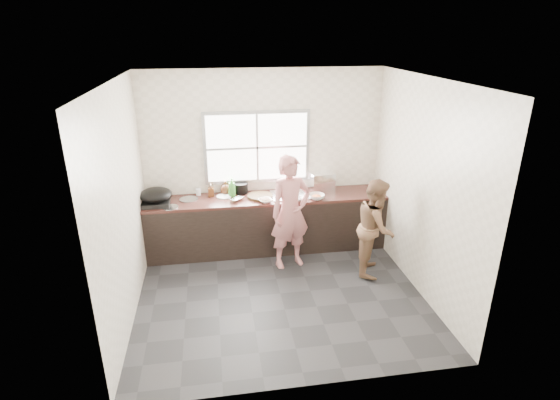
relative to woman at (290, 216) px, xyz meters
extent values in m
cube|color=#28282B|center=(-0.26, -0.74, -0.77)|extent=(3.60, 3.20, 0.01)
cube|color=silver|center=(-0.26, -0.74, 1.94)|extent=(3.60, 3.20, 0.01)
cube|color=silver|center=(-0.26, 0.87, 0.58)|extent=(3.60, 0.01, 2.70)
cube|color=silver|center=(-2.07, -0.74, 0.58)|extent=(0.01, 3.20, 2.70)
cube|color=beige|center=(1.54, -0.74, 0.58)|extent=(0.01, 3.20, 2.70)
cube|color=beige|center=(-0.26, -2.34, 0.58)|extent=(3.60, 0.01, 2.70)
cube|color=black|center=(-0.26, 0.55, -0.36)|extent=(3.60, 0.62, 0.82)
cube|color=#3B1D18|center=(-0.26, 0.55, 0.07)|extent=(3.60, 0.64, 0.04)
cube|color=silver|center=(0.09, 0.55, 0.10)|extent=(0.55, 0.45, 0.02)
cylinder|color=silver|center=(0.09, 0.75, 0.24)|extent=(0.02, 0.02, 0.30)
cube|color=#9EA0A5|center=(-0.36, 0.85, 0.78)|extent=(1.60, 0.05, 1.10)
cube|color=white|center=(-0.36, 0.83, 0.78)|extent=(1.50, 0.01, 1.00)
imported|color=#D27E7E|center=(0.00, 0.00, 0.00)|extent=(0.64, 0.51, 1.53)
imported|color=brown|center=(1.12, -0.37, -0.08)|extent=(0.73, 0.81, 1.36)
cylinder|color=#332514|center=(-0.36, 0.54, 0.11)|extent=(0.50, 0.50, 0.04)
cube|color=silver|center=(-0.71, 0.45, 0.14)|extent=(0.23, 0.22, 0.01)
imported|color=white|center=(-0.31, 0.34, 0.12)|extent=(0.25, 0.25, 0.05)
imported|color=silver|center=(0.46, 0.34, 0.12)|extent=(0.19, 0.19, 0.06)
imported|color=silver|center=(0.18, 0.34, 0.12)|extent=(0.23, 0.23, 0.06)
cylinder|color=black|center=(-0.63, 0.78, 0.17)|extent=(0.25, 0.25, 0.16)
cylinder|color=white|center=(-0.90, 0.64, 0.10)|extent=(0.29, 0.29, 0.02)
imported|color=#33832B|center=(-0.77, 0.66, 0.24)|extent=(0.14, 0.14, 0.29)
imported|color=#4F2B13|center=(-1.08, 0.71, 0.18)|extent=(0.08, 0.08, 0.18)
imported|color=#472411|center=(-0.86, 0.78, 0.19)|extent=(0.18, 0.18, 0.19)
cylinder|color=white|center=(-1.27, 0.78, 0.15)|extent=(0.09, 0.09, 0.11)
cube|color=black|center=(-1.89, 0.52, 0.13)|extent=(0.43, 0.43, 0.06)
ellipsoid|color=black|center=(-1.87, 0.51, 0.24)|extent=(0.56, 0.56, 0.18)
cube|color=white|center=(0.63, 0.74, 0.23)|extent=(0.40, 0.30, 0.27)
cylinder|color=#B6B9BD|center=(-1.66, 0.34, 0.10)|extent=(0.24, 0.24, 0.01)
cylinder|color=#ACAEB3|center=(-1.42, 0.62, 0.10)|extent=(0.30, 0.30, 0.01)
camera|label=1|loc=(-1.03, -5.51, 2.45)|focal=28.00mm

